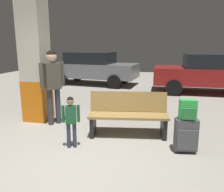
% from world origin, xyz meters
% --- Properties ---
extents(ground_plane, '(18.00, 18.00, 0.10)m').
position_xyz_m(ground_plane, '(0.00, 4.00, -0.05)').
color(ground_plane, gray).
extents(structural_pillar, '(0.57, 0.57, 3.20)m').
position_xyz_m(structural_pillar, '(-1.75, 2.02, 1.59)').
color(structural_pillar, orange).
rests_on(structural_pillar, ground_plane).
extents(bench, '(1.66, 0.74, 0.89)m').
position_xyz_m(bench, '(0.59, 1.45, 0.44)').
color(bench, '#9E7A42').
rests_on(bench, ground_plane).
extents(suitcase, '(0.40, 0.27, 0.60)m').
position_xyz_m(suitcase, '(1.68, 0.87, 0.32)').
color(suitcase, '#4C4C51').
rests_on(suitcase, ground_plane).
extents(backpack_bright, '(0.29, 0.21, 0.34)m').
position_xyz_m(backpack_bright, '(1.68, 0.87, 0.77)').
color(backpack_bright, green).
rests_on(backpack_bright, suitcase).
extents(child, '(0.31, 0.19, 0.95)m').
position_xyz_m(child, '(-0.34, 0.65, 0.59)').
color(child, '#33384C').
rests_on(child, ground_plane).
extents(adult, '(0.42, 0.47, 1.72)m').
position_xyz_m(adult, '(-1.21, 1.78, 1.06)').
color(adult, '#38383D').
rests_on(adult, ground_plane).
extents(parked_car_far, '(4.28, 2.20, 1.51)m').
position_xyz_m(parked_car_far, '(-1.93, 7.47, 0.81)').
color(parked_car_far, slate).
rests_on(parked_car_far, ground_plane).
extents(parked_car_near, '(4.11, 1.81, 1.51)m').
position_xyz_m(parked_car_near, '(3.06, 6.37, 0.81)').
color(parked_car_near, maroon).
rests_on(parked_car_near, ground_plane).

